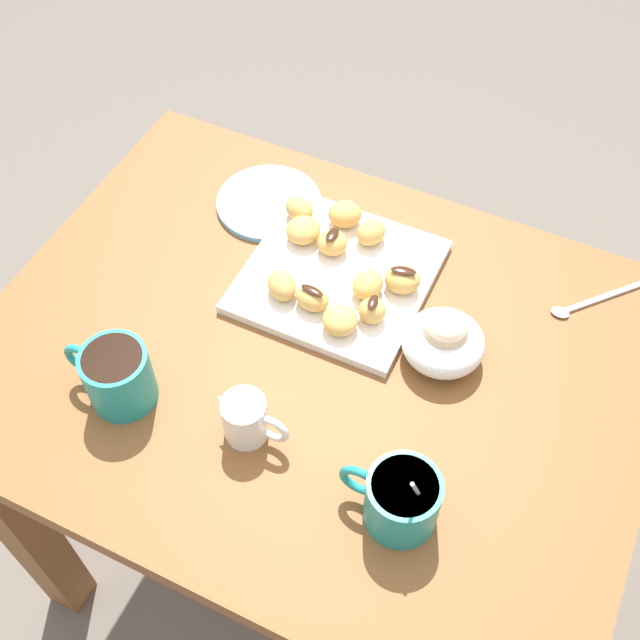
{
  "coord_description": "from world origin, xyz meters",
  "views": [
    {
      "loc": [
        -0.29,
        0.59,
        1.7
      ],
      "look_at": [
        0.01,
        -0.04,
        0.77
      ],
      "focal_mm": 44.59,
      "sensor_mm": 36.0,
      "label": 1
    }
  ],
  "objects_px": {
    "beignet_8": "(303,230)",
    "cream_pitcher_white": "(246,418)",
    "beignet_10": "(372,311)",
    "coffee_mug_teal_left": "(401,499)",
    "ice_cream_bowl": "(444,341)",
    "beignet_6": "(402,280)",
    "pastry_plate_square": "(338,276)",
    "coffee_mug_teal_right": "(117,375)",
    "dining_table": "(315,404)",
    "beignet_0": "(345,214)",
    "beignet_9": "(340,320)",
    "beignet_7": "(371,232)",
    "beignet_2": "(368,285)",
    "beignet_5": "(332,243)",
    "beignet_1": "(282,285)",
    "beignet_4": "(299,209)",
    "beignet_3": "(312,298)",
    "saucer_sky_left": "(269,203)"
  },
  "relations": [
    {
      "from": "dining_table",
      "to": "beignet_2",
      "type": "bearing_deg",
      "value": -104.08
    },
    {
      "from": "beignet_7",
      "to": "beignet_5",
      "type": "bearing_deg",
      "value": 44.7
    },
    {
      "from": "dining_table",
      "to": "beignet_0",
      "type": "relative_size",
      "value": 18.03
    },
    {
      "from": "coffee_mug_teal_right",
      "to": "beignet_1",
      "type": "relative_size",
      "value": 2.38
    },
    {
      "from": "beignet_1",
      "to": "beignet_8",
      "type": "height_order",
      "value": "beignet_1"
    },
    {
      "from": "beignet_2",
      "to": "beignet_4",
      "type": "bearing_deg",
      "value": -30.92
    },
    {
      "from": "cream_pitcher_white",
      "to": "beignet_10",
      "type": "relative_size",
      "value": 2.58
    },
    {
      "from": "beignet_9",
      "to": "beignet_8",
      "type": "bearing_deg",
      "value": -47.14
    },
    {
      "from": "coffee_mug_teal_right",
      "to": "beignet_9",
      "type": "height_order",
      "value": "coffee_mug_teal_right"
    },
    {
      "from": "coffee_mug_teal_left",
      "to": "beignet_3",
      "type": "height_order",
      "value": "coffee_mug_teal_left"
    },
    {
      "from": "ice_cream_bowl",
      "to": "beignet_7",
      "type": "bearing_deg",
      "value": -40.57
    },
    {
      "from": "ice_cream_bowl",
      "to": "beignet_8",
      "type": "bearing_deg",
      "value": -21.68
    },
    {
      "from": "beignet_6",
      "to": "beignet_10",
      "type": "distance_m",
      "value": 0.08
    },
    {
      "from": "coffee_mug_teal_right",
      "to": "ice_cream_bowl",
      "type": "xyz_separation_m",
      "value": [
        -0.38,
        -0.25,
        -0.01
      ]
    },
    {
      "from": "ice_cream_bowl",
      "to": "beignet_6",
      "type": "xyz_separation_m",
      "value": [
        0.09,
        -0.08,
        -0.0
      ]
    },
    {
      "from": "cream_pitcher_white",
      "to": "beignet_6",
      "type": "xyz_separation_m",
      "value": [
        -0.1,
        -0.31,
        -0.0
      ]
    },
    {
      "from": "cream_pitcher_white",
      "to": "beignet_9",
      "type": "xyz_separation_m",
      "value": [
        -0.04,
        -0.2,
        -0.01
      ]
    },
    {
      "from": "beignet_0",
      "to": "beignet_9",
      "type": "distance_m",
      "value": 0.21
    },
    {
      "from": "pastry_plate_square",
      "to": "coffee_mug_teal_right",
      "type": "height_order",
      "value": "coffee_mug_teal_right"
    },
    {
      "from": "coffee_mug_teal_right",
      "to": "beignet_8",
      "type": "height_order",
      "value": "coffee_mug_teal_right"
    },
    {
      "from": "beignet_0",
      "to": "beignet_6",
      "type": "relative_size",
      "value": 0.99
    },
    {
      "from": "beignet_2",
      "to": "beignet_5",
      "type": "relative_size",
      "value": 1.15
    },
    {
      "from": "beignet_0",
      "to": "beignet_1",
      "type": "bearing_deg",
      "value": 81.82
    },
    {
      "from": "pastry_plate_square",
      "to": "beignet_9",
      "type": "distance_m",
      "value": 0.11
    },
    {
      "from": "coffee_mug_teal_left",
      "to": "beignet_9",
      "type": "bearing_deg",
      "value": -50.83
    },
    {
      "from": "ice_cream_bowl",
      "to": "beignet_4",
      "type": "distance_m",
      "value": 0.33
    },
    {
      "from": "dining_table",
      "to": "beignet_1",
      "type": "bearing_deg",
      "value": -37.7
    },
    {
      "from": "coffee_mug_teal_left",
      "to": "ice_cream_bowl",
      "type": "bearing_deg",
      "value": -82.07
    },
    {
      "from": "beignet_3",
      "to": "beignet_10",
      "type": "bearing_deg",
      "value": -170.1
    },
    {
      "from": "coffee_mug_teal_right",
      "to": "beignet_5",
      "type": "relative_size",
      "value": 2.79
    },
    {
      "from": "pastry_plate_square",
      "to": "beignet_5",
      "type": "xyz_separation_m",
      "value": [
        0.03,
        -0.04,
        0.03
      ]
    },
    {
      "from": "saucer_sky_left",
      "to": "beignet_8",
      "type": "relative_size",
      "value": 3.16
    },
    {
      "from": "beignet_1",
      "to": "beignet_3",
      "type": "relative_size",
      "value": 1.05
    },
    {
      "from": "coffee_mug_teal_left",
      "to": "coffee_mug_teal_right",
      "type": "relative_size",
      "value": 1.0
    },
    {
      "from": "beignet_0",
      "to": "beignet_8",
      "type": "bearing_deg",
      "value": 52.37
    },
    {
      "from": "beignet_3",
      "to": "beignet_1",
      "type": "bearing_deg",
      "value": -2.34
    },
    {
      "from": "beignet_6",
      "to": "beignet_8",
      "type": "relative_size",
      "value": 0.97
    },
    {
      "from": "beignet_8",
      "to": "cream_pitcher_white",
      "type": "bearing_deg",
      "value": 103.67
    },
    {
      "from": "beignet_2",
      "to": "beignet_3",
      "type": "distance_m",
      "value": 0.09
    },
    {
      "from": "cream_pitcher_white",
      "to": "beignet_5",
      "type": "bearing_deg",
      "value": -84.9
    },
    {
      "from": "ice_cream_bowl",
      "to": "pastry_plate_square",
      "type": "bearing_deg",
      "value": -18.99
    },
    {
      "from": "ice_cream_bowl",
      "to": "beignet_5",
      "type": "bearing_deg",
      "value": -25.3
    },
    {
      "from": "dining_table",
      "to": "beignet_2",
      "type": "xyz_separation_m",
      "value": [
        -0.03,
        -0.12,
        0.18
      ]
    },
    {
      "from": "pastry_plate_square",
      "to": "beignet_0",
      "type": "height_order",
      "value": "beignet_0"
    },
    {
      "from": "beignet_5",
      "to": "beignet_9",
      "type": "bearing_deg",
      "value": 119.18
    },
    {
      "from": "beignet_1",
      "to": "beignet_4",
      "type": "distance_m",
      "value": 0.16
    },
    {
      "from": "saucer_sky_left",
      "to": "beignet_2",
      "type": "distance_m",
      "value": 0.26
    },
    {
      "from": "beignet_2",
      "to": "pastry_plate_square",
      "type": "bearing_deg",
      "value": -16.43
    },
    {
      "from": "beignet_4",
      "to": "beignet_9",
      "type": "bearing_deg",
      "value": 131.08
    },
    {
      "from": "beignet_7",
      "to": "beignet_9",
      "type": "height_order",
      "value": "beignet_7"
    }
  ]
}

